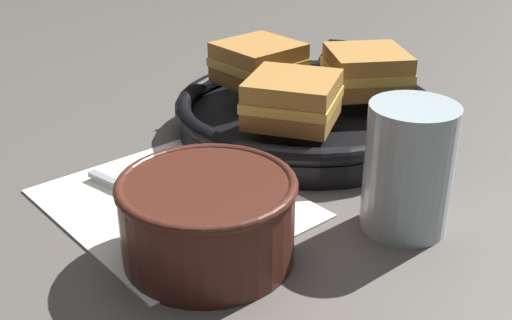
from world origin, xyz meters
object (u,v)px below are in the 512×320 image
(spoon, at_px, (175,210))
(sandwich_far_left, at_px, (258,63))
(soup_bowl, at_px, (208,214))
(sandwich_near_left, at_px, (293,100))
(skillet, at_px, (306,113))
(sandwich_near_right, at_px, (369,71))
(drinking_glass, at_px, (408,168))

(spoon, height_order, sandwich_far_left, sandwich_far_left)
(soup_bowl, relative_size, spoon, 0.85)
(sandwich_near_left, height_order, sandwich_far_left, same)
(skillet, bearing_deg, soup_bowl, -66.84)
(soup_bowl, height_order, sandwich_near_right, sandwich_near_right)
(sandwich_far_left, distance_m, drinking_glass, 0.28)
(soup_bowl, xyz_separation_m, spoon, (-0.06, 0.02, -0.03))
(soup_bowl, bearing_deg, skillet, 113.16)
(sandwich_near_left, bearing_deg, drinking_glass, -12.89)
(soup_bowl, relative_size, drinking_glass, 1.26)
(sandwich_near_left, height_order, drinking_glass, drinking_glass)
(skillet, distance_m, sandwich_near_right, 0.08)
(spoon, relative_size, drinking_glass, 1.49)
(spoon, xyz_separation_m, sandwich_far_left, (-0.11, 0.22, 0.06))
(sandwich_near_right, bearing_deg, sandwich_near_left, -90.89)
(spoon, relative_size, sandwich_near_right, 1.34)
(sandwich_near_left, bearing_deg, sandwich_near_right, 89.11)
(spoon, bearing_deg, sandwich_near_left, 86.13)
(soup_bowl, bearing_deg, spoon, 162.89)
(sandwich_near_right, xyz_separation_m, drinking_glass, (0.15, -0.16, -0.01))
(skillet, relative_size, drinking_glass, 3.51)
(drinking_glass, bearing_deg, spoon, -140.32)
(spoon, distance_m, drinking_glass, 0.20)
(skillet, bearing_deg, sandwich_near_right, 57.62)
(sandwich_near_right, relative_size, drinking_glass, 1.11)
(sandwich_far_left, bearing_deg, skillet, 0.58)
(sandwich_far_left, xyz_separation_m, drinking_glass, (0.26, -0.10, -0.01))
(skillet, bearing_deg, drinking_glass, -28.02)
(skillet, xyz_separation_m, sandwich_far_left, (-0.07, -0.00, 0.04))
(sandwich_far_left, relative_size, drinking_glass, 0.86)
(spoon, xyz_separation_m, sandwich_near_left, (-0.00, 0.16, 0.06))
(spoon, bearing_deg, sandwich_far_left, 111.47)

